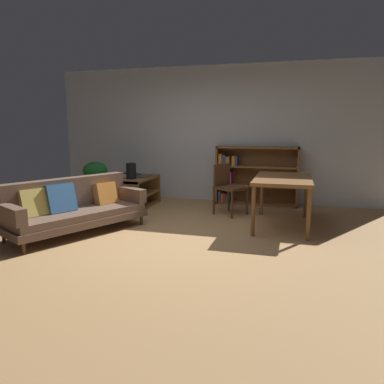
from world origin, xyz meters
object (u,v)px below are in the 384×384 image
desk_speaker (131,171)px  potted_floor_plant (96,179)px  bookshelf (251,176)px  media_console (139,193)px  fabric_couch (74,207)px  dining_table (283,182)px  open_laptop (139,175)px  dining_chair_near (228,185)px

desk_speaker → potted_floor_plant: same height
bookshelf → desk_speaker: bearing=-153.1°
media_console → desk_speaker: (-0.06, -0.18, 0.43)m
fabric_couch → bookshelf: (2.22, 2.67, 0.19)m
potted_floor_plant → dining_table: potted_floor_plant is taller
dining_table → bookshelf: (-0.65, 1.53, -0.12)m
open_laptop → dining_chair_near: (1.76, -0.23, -0.08)m
potted_floor_plant → dining_table: (3.49, -0.53, 0.15)m
dining_table → bookshelf: bookshelf is taller
fabric_couch → desk_speaker: bearing=84.9°
fabric_couch → media_console: fabric_couch is taller
potted_floor_plant → dining_chair_near: 2.54m
fabric_couch → open_laptop: 1.95m
dining_chair_near → potted_floor_plant: bearing=-179.2°
media_console → dining_table: bearing=-13.9°
open_laptop → dining_chair_near: bearing=-7.5°
dining_table → dining_chair_near: size_ratio=1.60×
desk_speaker → bookshelf: 2.33m
media_console → bookshelf: size_ratio=0.71×
dining_table → fabric_couch: bearing=-158.2°
potted_floor_plant → dining_chair_near: size_ratio=0.98×
media_console → open_laptop: 0.34m
potted_floor_plant → bookshelf: bookshelf is taller
media_console → dining_chair_near: (1.71, -0.10, 0.23)m
desk_speaker → dining_chair_near: (1.77, 0.08, -0.20)m
bookshelf → media_console: bearing=-156.6°
dining_table → dining_chair_near: 1.11m
desk_speaker → dining_table: bearing=-10.0°
media_console → dining_chair_near: dining_chair_near is taller
desk_speaker → dining_chair_near: bearing=2.6°
fabric_couch → dining_table: size_ratio=1.50×
open_laptop → dining_chair_near: 1.78m
open_laptop → fabric_couch: bearing=-94.7°
media_console → dining_chair_near: size_ratio=1.27×
potted_floor_plant → bookshelf: 3.01m
dining_table → open_laptop: bearing=163.7°
media_console → open_laptop: bearing=109.5°
fabric_couch → desk_speaker: size_ratio=7.27×
dining_table → bookshelf: bearing=112.9°
desk_speaker → media_console: bearing=71.2°
bookshelf → open_laptop: bearing=-160.2°
media_console → bookshelf: (2.01, 0.87, 0.29)m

